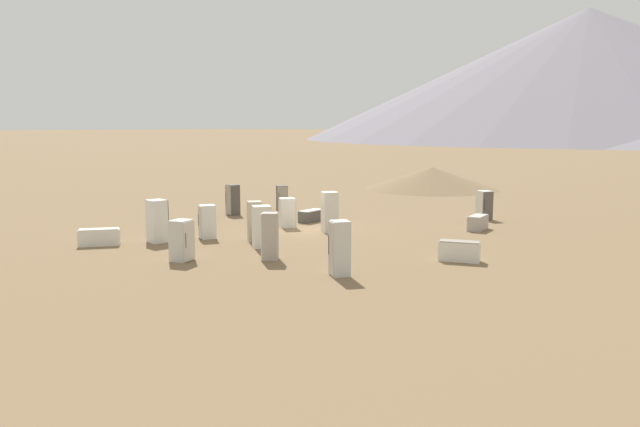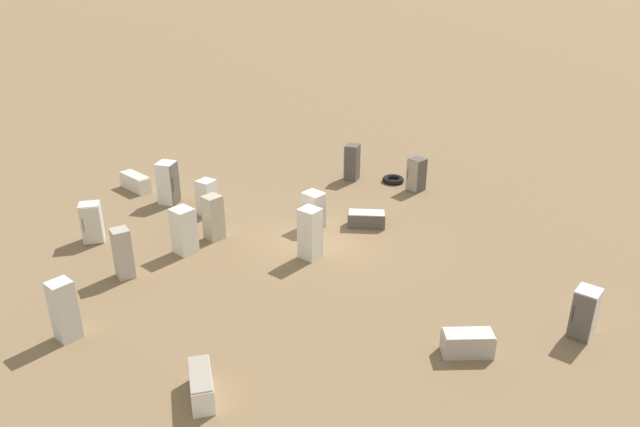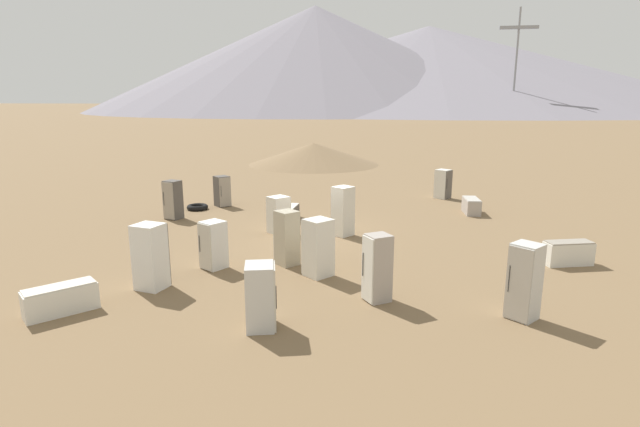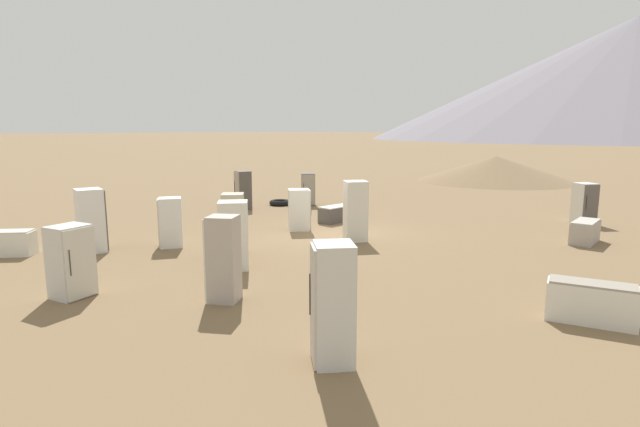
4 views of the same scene
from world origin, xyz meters
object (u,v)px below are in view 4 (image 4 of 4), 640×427
Objects in this scene: discarded_fridge_1 at (591,303)px; discarded_fridge_6 at (243,190)px; discarded_fridge_0 at (2,243)px; discarded_fridge_11 at (233,224)px; discarded_fridge_7 at (333,304)px; discarded_fridge_8 at (91,221)px; discarded_fridge_9 at (584,203)px; discarded_fridge_15 at (234,235)px; discarded_fridge_4 at (223,259)px; discarded_fridge_13 at (337,214)px; discarded_fridge_10 at (71,261)px; discarded_fridge_5 at (170,222)px; discarded_fridge_2 at (585,232)px; scrap_tire at (280,203)px; discarded_fridge_14 at (308,189)px; discarded_fridge_3 at (355,211)px; discarded_fridge_12 at (299,210)px.

discarded_fridge_6 reaches higher than discarded_fridge_1.
discarded_fridge_0 is 6.49m from discarded_fridge_11.
discarded_fridge_7 reaches higher than discarded_fridge_8.
discarded_fridge_9 is 13.52m from discarded_fridge_15.
discarded_fridge_13 is (-4.18, 8.30, -0.58)m from discarded_fridge_4.
discarded_fridge_11 is (3.24, 2.59, -0.05)m from discarded_fridge_8.
discarded_fridge_10 reaches higher than discarded_fridge_9.
discarded_fridge_9 is 1.02× the size of discarded_fridge_13.
discarded_fridge_11 is at bearing -130.33° from discarded_fridge_5.
discarded_fridge_9 is at bearing 15.77° from discarded_fridge_11.
discarded_fridge_7 is at bearing 89.00° from discarded_fridge_10.
discarded_fridge_2 reaches higher than scrap_tire.
discarded_fridge_0 is 12.65m from discarded_fridge_14.
discarded_fridge_6 is at bearing 21.76° from discarded_fridge_14.
discarded_fridge_14 is at bearing -171.40° from discarded_fridge_10.
discarded_fridge_4 reaches higher than discarded_fridge_5.
discarded_fridge_2 is 11.54m from discarded_fridge_4.
discarded_fridge_0 reaches higher than scrap_tire.
discarded_fridge_3 is 8.16m from scrap_tire.
discarded_fridge_3 is at bearing -36.96° from discarded_fridge_13.
discarded_fridge_1 is 1.07× the size of discarded_fridge_13.
discarded_fridge_0 is at bearing 179.91° from discarded_fridge_3.
discarded_fridge_0 is at bearing 47.72° from discarded_fridge_7.
discarded_fridge_3 is 1.29× the size of discarded_fridge_14.
discarded_fridge_10 is 13.37m from scrap_tire.
discarded_fridge_9 is at bearing 70.51° from discarded_fridge_8.
discarded_fridge_8 is at bearing -88.15° from discarded_fridge_1.
discarded_fridge_4 reaches higher than discarded_fridge_0.
discarded_fridge_3 is at bearing 100.01° from discarded_fridge_14.
discarded_fridge_14 is 1.48× the size of scrap_tire.
discarded_fridge_13 is (-0.07, 2.08, -0.41)m from discarded_fridge_12.
discarded_fridge_13 is 4.50m from discarded_fridge_14.
discarded_fridge_0 is 5.09m from discarded_fridge_10.
discarded_fridge_14 is at bearing -40.44° from discarded_fridge_5.
discarded_fridge_9 is at bearing 179.89° from discarded_fridge_1.
discarded_fridge_9 is 12.64m from scrap_tire.
discarded_fridge_8 is 1.05× the size of discarded_fridge_11.
discarded_fridge_6 is 8.41m from discarded_fridge_8.
discarded_fridge_3 reaches higher than discarded_fridge_13.
discarded_fridge_3 is 1.28× the size of discarded_fridge_13.
discarded_fridge_9 is 1.52× the size of scrap_tire.
discarded_fridge_11 reaches higher than discarded_fridge_12.
discarded_fridge_15 reaches higher than discarded_fridge_13.
discarded_fridge_6 reaches higher than discarded_fridge_0.
discarded_fridge_3 is 1.10× the size of discarded_fridge_15.
discarded_fridge_3 is 1.13× the size of discarded_fridge_6.
discarded_fridge_7 is 1.25× the size of discarded_fridge_13.
discarded_fridge_1 is 10.93m from discarded_fridge_9.
discarded_fridge_2 is at bearing -53.21° from discarded_fridge_4.
discarded_fridge_9 reaches higher than discarded_fridge_2.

